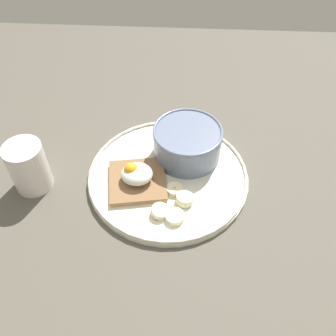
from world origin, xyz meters
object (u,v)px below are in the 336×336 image
object	(u,v)px
banana_slice_back	(160,211)
oatmeal_bowl	(187,143)
banana_slice_right	(175,217)
toast_slice	(138,181)
poached_egg	(136,173)
coffee_mug	(28,166)
banana_slice_left	(174,189)
banana_slice_front	(185,199)

from	to	relation	value
banana_slice_back	oatmeal_bowl	bearing A→B (deg)	-106.33
banana_slice_back	banana_slice_right	xyz separation A→B (cm)	(-2.67, 0.87, -0.16)
toast_slice	banana_slice_right	xyz separation A→B (cm)	(-7.43, 7.69, -0.06)
oatmeal_bowl	poached_egg	bearing A→B (deg)	40.88
toast_slice	banana_slice_right	world-z (taller)	same
toast_slice	banana_slice_right	bearing A→B (deg)	134.01
poached_egg	coffee_mug	xyz separation A→B (cm)	(19.70, 0.64, 1.32)
toast_slice	coffee_mug	distance (cm)	20.17
poached_egg	banana_slice_left	bearing A→B (deg)	167.41
toast_slice	poached_egg	size ratio (longest dim) A/B	2.06
banana_slice_right	oatmeal_bowl	bearing A→B (deg)	-96.13
toast_slice	banana_slice_front	bearing A→B (deg)	156.68
oatmeal_bowl	banana_slice_right	size ratio (longest dim) A/B	2.93
poached_egg	banana_slice_right	bearing A→B (deg)	134.49
banana_slice_front	banana_slice_left	bearing A→B (deg)	-49.74
banana_slice_left	banana_slice_right	distance (cm)	6.13
banana_slice_right	coffee_mug	distance (cm)	28.42
poached_egg	banana_slice_right	xyz separation A→B (cm)	(-7.60, 7.74, -2.15)
banana_slice_front	banana_slice_left	world-z (taller)	banana_slice_front
banana_slice_front	banana_slice_back	size ratio (longest dim) A/B	1.17
toast_slice	banana_slice_left	xyz separation A→B (cm)	(-7.09, 1.57, -0.14)
banana_slice_front	banana_slice_back	bearing A→B (deg)	34.05
oatmeal_bowl	banana_slice_front	world-z (taller)	oatmeal_bowl
banana_slice_back	banana_slice_left	bearing A→B (deg)	-113.98
banana_slice_front	coffee_mug	distance (cm)	29.30
toast_slice	banana_slice_left	world-z (taller)	same
poached_egg	banana_slice_back	xyz separation A→B (cm)	(-4.93, 6.86, -1.98)
poached_egg	banana_slice_left	xyz separation A→B (cm)	(-7.26, 1.62, -2.22)
banana_slice_right	poached_egg	bearing A→B (deg)	-45.51
poached_egg	banana_slice_back	bearing A→B (deg)	125.68
poached_egg	banana_slice_back	distance (cm)	8.68
toast_slice	coffee_mug	world-z (taller)	coffee_mug
oatmeal_bowl	banana_slice_right	xyz separation A→B (cm)	(1.70, 15.79, -2.71)
coffee_mug	banana_slice_right	bearing A→B (deg)	165.43
toast_slice	banana_slice_front	world-z (taller)	banana_slice_front
banana_slice_left	banana_slice_right	xyz separation A→B (cm)	(-0.34, 6.12, 0.07)
banana_slice_front	poached_egg	bearing A→B (deg)	-23.18
banana_slice_front	banana_slice_back	xyz separation A→B (cm)	(4.31, 2.91, -0.06)
banana_slice_front	toast_slice	bearing A→B (deg)	-23.32
banana_slice_right	banana_slice_back	bearing A→B (deg)	-18.10
toast_slice	banana_slice_left	size ratio (longest dim) A/B	3.23
poached_egg	oatmeal_bowl	bearing A→B (deg)	-139.12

